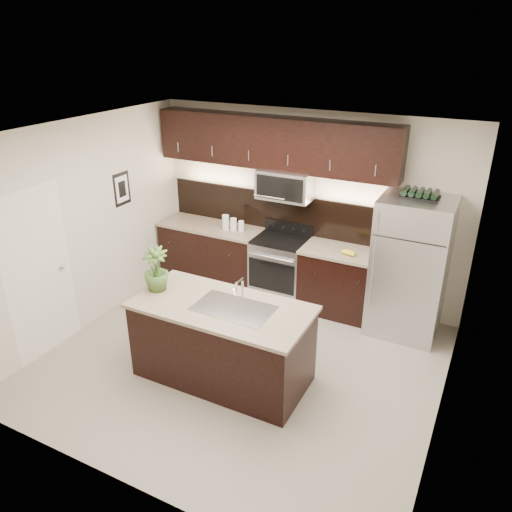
# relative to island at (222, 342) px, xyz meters

# --- Properties ---
(ground) EXTENTS (4.50, 4.50, 0.00)m
(ground) POSITION_rel_island_xyz_m (0.05, 0.32, -0.47)
(ground) COLOR gray
(ground) RESTS_ON ground
(room_walls) EXTENTS (4.52, 4.02, 2.71)m
(room_walls) POSITION_rel_island_xyz_m (-0.06, 0.28, 1.22)
(room_walls) COLOR beige
(room_walls) RESTS_ON ground
(counter_run) EXTENTS (3.51, 0.65, 0.94)m
(counter_run) POSITION_rel_island_xyz_m (-0.41, 2.01, -0.00)
(counter_run) COLOR black
(counter_run) RESTS_ON ground
(upper_fixtures) EXTENTS (3.49, 0.40, 1.66)m
(upper_fixtures) POSITION_rel_island_xyz_m (-0.38, 2.16, 1.67)
(upper_fixtures) COLOR black
(upper_fixtures) RESTS_ON counter_run
(island) EXTENTS (1.96, 0.96, 0.94)m
(island) POSITION_rel_island_xyz_m (0.00, 0.00, 0.00)
(island) COLOR black
(island) RESTS_ON ground
(sink_faucet) EXTENTS (0.84, 0.50, 0.28)m
(sink_faucet) POSITION_rel_island_xyz_m (0.15, 0.01, 0.48)
(sink_faucet) COLOR silver
(sink_faucet) RESTS_ON island
(refrigerator) EXTENTS (0.88, 0.79, 1.82)m
(refrigerator) POSITION_rel_island_xyz_m (1.61, 1.95, 0.44)
(refrigerator) COLOR #B2B2B7
(refrigerator) RESTS_ON ground
(wine_rack) EXTENTS (0.45, 0.28, 0.10)m
(wine_rack) POSITION_rel_island_xyz_m (1.61, 1.95, 1.40)
(wine_rack) COLOR black
(wine_rack) RESTS_ON refrigerator
(plant) EXTENTS (0.37, 0.37, 0.51)m
(plant) POSITION_rel_island_xyz_m (-0.83, -0.02, 0.72)
(plant) COLOR #385722
(plant) RESTS_ON island
(canisters) EXTENTS (0.33, 0.14, 0.22)m
(canisters) POSITION_rel_island_xyz_m (-0.99, 1.98, 0.57)
(canisters) COLOR silver
(canisters) RESTS_ON counter_run
(french_press) EXTENTS (0.12, 0.12, 0.34)m
(french_press) POSITION_rel_island_xyz_m (1.21, 1.96, 0.59)
(french_press) COLOR silver
(french_press) RESTS_ON counter_run
(bananas) EXTENTS (0.24, 0.21, 0.06)m
(bananas) POSITION_rel_island_xyz_m (0.77, 1.93, 0.50)
(bananas) COLOR gold
(bananas) RESTS_ON counter_run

